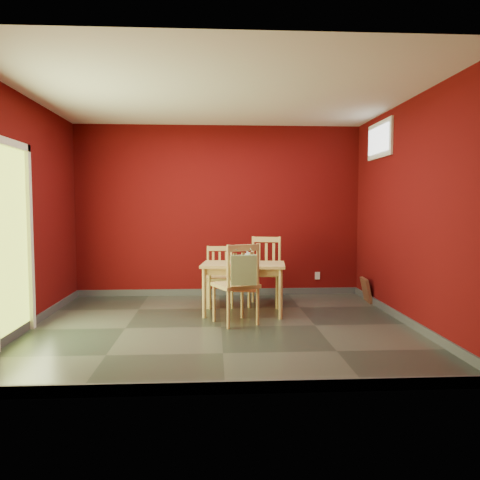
{
  "coord_description": "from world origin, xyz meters",
  "views": [
    {
      "loc": [
        -0.09,
        -5.46,
        1.43
      ],
      "look_at": [
        0.25,
        0.45,
        1.0
      ],
      "focal_mm": 35.0,
      "sensor_mm": 36.0,
      "label": 1
    }
  ],
  "objects": [
    {
      "name": "doorway",
      "position": [
        -2.23,
        -0.4,
        1.12
      ],
      "size": [
        0.06,
        1.01,
        2.13
      ],
      "color": "#B7D838",
      "rests_on": "ground"
    },
    {
      "name": "picture_frame",
      "position": [
        2.19,
        1.32,
        0.18
      ],
      "size": [
        0.14,
        0.37,
        0.36
      ],
      "color": "brown",
      "rests_on": "ground"
    },
    {
      "name": "room_shell",
      "position": [
        0.0,
        0.0,
        0.05
      ],
      "size": [
        4.5,
        4.5,
        4.5
      ],
      "color": "#510808",
      "rests_on": "ground"
    },
    {
      "name": "chair_far_left",
      "position": [
        0.0,
        1.19,
        0.44
      ],
      "size": [
        0.4,
        0.4,
        0.85
      ],
      "color": "tan",
      "rests_on": "ground"
    },
    {
      "name": "outlet_plate",
      "position": [
        1.6,
        1.99,
        0.3
      ],
      "size": [
        0.08,
        0.02,
        0.12
      ],
      "primitive_type": "cube",
      "color": "silver",
      "rests_on": "room_shell"
    },
    {
      "name": "table_runner",
      "position": [
        0.31,
        0.54,
        0.63
      ],
      "size": [
        0.39,
        0.69,
        0.33
      ],
      "color": "#B4512F",
      "rests_on": "dining_table"
    },
    {
      "name": "ground",
      "position": [
        0.0,
        0.0,
        0.0
      ],
      "size": [
        4.5,
        4.5,
        0.0
      ],
      "primitive_type": "plane",
      "color": "#2D342D",
      "rests_on": "ground"
    },
    {
      "name": "tote_bag",
      "position": [
        0.26,
        -0.1,
        0.69
      ],
      "size": [
        0.29,
        0.18,
        0.42
      ],
      "color": "#809761",
      "rests_on": "chair_near"
    },
    {
      "name": "chair_near",
      "position": [
        0.2,
        0.12,
        0.5
      ],
      "size": [
        0.61,
        0.61,
        0.99
      ],
      "color": "tan",
      "rests_on": "ground"
    },
    {
      "name": "chair_far_right",
      "position": [
        0.66,
        1.21,
        0.5
      ],
      "size": [
        0.55,
        0.55,
        0.98
      ],
      "color": "tan",
      "rests_on": "ground"
    },
    {
      "name": "window",
      "position": [
        2.23,
        1.0,
        2.35
      ],
      "size": [
        0.05,
        0.9,
        0.5
      ],
      "color": "white",
      "rests_on": "room_shell"
    },
    {
      "name": "cat",
      "position": [
        0.37,
        0.64,
        0.77
      ],
      "size": [
        0.37,
        0.44,
        0.19
      ],
      "primitive_type": null,
      "rotation": [
        0.0,
        0.0,
        -0.54
      ],
      "color": "slate",
      "rests_on": "table_runner"
    },
    {
      "name": "dining_table",
      "position": [
        0.31,
        0.65,
        0.59
      ],
      "size": [
        1.15,
        0.76,
        0.68
      ],
      "color": "tan",
      "rests_on": "ground"
    }
  ]
}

